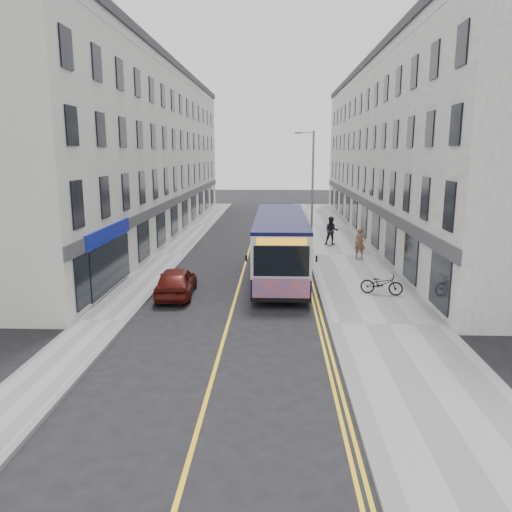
# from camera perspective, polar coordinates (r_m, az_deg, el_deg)

# --- Properties ---
(ground) EXTENTS (140.00, 140.00, 0.00)m
(ground) POSITION_cam_1_polar(r_m,az_deg,el_deg) (20.87, -2.92, -6.72)
(ground) COLOR black
(ground) RESTS_ON ground
(pavement_east) EXTENTS (4.50, 64.00, 0.12)m
(pavement_east) POSITION_cam_1_polar(r_m,az_deg,el_deg) (32.67, 10.04, 0.03)
(pavement_east) COLOR gray
(pavement_east) RESTS_ON ground
(pavement_west) EXTENTS (2.00, 64.00, 0.12)m
(pavement_west) POSITION_cam_1_polar(r_m,az_deg,el_deg) (33.10, -9.64, 0.20)
(pavement_west) COLOR gray
(pavement_west) RESTS_ON ground
(kerb_east) EXTENTS (0.18, 64.00, 0.13)m
(kerb_east) POSITION_cam_1_polar(r_m,az_deg,el_deg) (32.44, 6.10, 0.07)
(kerb_east) COLOR slate
(kerb_east) RESTS_ON ground
(kerb_west) EXTENTS (0.18, 64.00, 0.13)m
(kerb_west) POSITION_cam_1_polar(r_m,az_deg,el_deg) (32.90, -7.94, 0.19)
(kerb_west) COLOR slate
(kerb_west) RESTS_ON ground
(road_centre_line) EXTENTS (0.12, 64.00, 0.01)m
(road_centre_line) POSITION_cam_1_polar(r_m,az_deg,el_deg) (32.44, -0.97, 0.03)
(road_centre_line) COLOR yellow
(road_centre_line) RESTS_ON ground
(road_dbl_yellow_inner) EXTENTS (0.10, 64.00, 0.01)m
(road_dbl_yellow_inner) POSITION_cam_1_polar(r_m,az_deg,el_deg) (32.43, 5.30, -0.03)
(road_dbl_yellow_inner) COLOR yellow
(road_dbl_yellow_inner) RESTS_ON ground
(road_dbl_yellow_outer) EXTENTS (0.10, 64.00, 0.01)m
(road_dbl_yellow_outer) POSITION_cam_1_polar(r_m,az_deg,el_deg) (32.44, 5.66, -0.03)
(road_dbl_yellow_outer) COLOR yellow
(road_dbl_yellow_outer) RESTS_ON ground
(terrace_east) EXTENTS (6.00, 46.00, 13.00)m
(terrace_east) POSITION_cam_1_polar(r_m,az_deg,el_deg) (41.82, 16.02, 11.19)
(terrace_east) COLOR white
(terrace_east) RESTS_ON ground
(terrace_west) EXTENTS (6.00, 46.00, 13.00)m
(terrace_west) POSITION_cam_1_polar(r_m,az_deg,el_deg) (42.13, -12.81, 11.35)
(terrace_west) COLOR silver
(terrace_west) RESTS_ON ground
(streetlamp) EXTENTS (1.32, 0.18, 8.00)m
(streetlamp) POSITION_cam_1_polar(r_m,az_deg,el_deg) (33.85, 6.34, 7.94)
(streetlamp) COLOR gray
(streetlamp) RESTS_ON ground
(city_bus) EXTENTS (2.68, 11.51, 3.34)m
(city_bus) POSITION_cam_1_polar(r_m,az_deg,el_deg) (26.64, 2.81, 1.42)
(city_bus) COLOR black
(city_bus) RESTS_ON ground
(bicycle) EXTENTS (2.05, 1.19, 1.02)m
(bicycle) POSITION_cam_1_polar(r_m,az_deg,el_deg) (23.90, 14.17, -3.09)
(bicycle) COLOR black
(bicycle) RESTS_ON pavement_east
(pedestrian_near) EXTENTS (0.70, 0.48, 1.88)m
(pedestrian_near) POSITION_cam_1_polar(r_m,az_deg,el_deg) (31.72, 11.81, 1.45)
(pedestrian_near) COLOR brown
(pedestrian_near) RESTS_ON pavement_east
(pedestrian_far) EXTENTS (1.03, 0.83, 2.02)m
(pedestrian_far) POSITION_cam_1_polar(r_m,az_deg,el_deg) (35.89, 8.63, 2.87)
(pedestrian_far) COLOR black
(pedestrian_far) RESTS_ON pavement_east
(car_white) EXTENTS (1.90, 4.24, 1.35)m
(car_white) POSITION_cam_1_polar(r_m,az_deg,el_deg) (41.72, 4.20, 3.58)
(car_white) COLOR white
(car_white) RESTS_ON ground
(car_maroon) EXTENTS (1.87, 4.18, 1.40)m
(car_maroon) POSITION_cam_1_polar(r_m,az_deg,el_deg) (23.61, -9.11, -2.88)
(car_maroon) COLOR #52110D
(car_maroon) RESTS_ON ground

